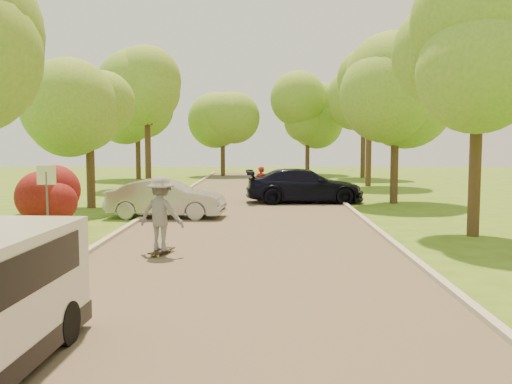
# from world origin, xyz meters

# --- Properties ---
(ground) EXTENTS (100.00, 100.00, 0.00)m
(ground) POSITION_xyz_m (0.00, 0.00, 0.00)
(ground) COLOR #3F6317
(ground) RESTS_ON ground
(road) EXTENTS (8.00, 60.00, 0.01)m
(road) POSITION_xyz_m (0.00, 8.00, 0.01)
(road) COLOR #4C4438
(road) RESTS_ON ground
(curb_left) EXTENTS (0.18, 60.00, 0.12)m
(curb_left) POSITION_xyz_m (-4.05, 8.00, 0.06)
(curb_left) COLOR #B2AD9E
(curb_left) RESTS_ON ground
(curb_right) EXTENTS (0.18, 60.00, 0.12)m
(curb_right) POSITION_xyz_m (4.05, 8.00, 0.06)
(curb_right) COLOR #B2AD9E
(curb_right) RESTS_ON ground
(street_sign) EXTENTS (0.55, 0.06, 2.17)m
(street_sign) POSITION_xyz_m (-5.80, 4.00, 1.56)
(street_sign) COLOR #59595E
(street_sign) RESTS_ON ground
(red_shrub) EXTENTS (1.70, 1.70, 1.95)m
(red_shrub) POSITION_xyz_m (-6.30, 5.50, 1.10)
(red_shrub) COLOR #382619
(red_shrub) RESTS_ON ground
(tree_l_midb) EXTENTS (4.30, 4.20, 6.62)m
(tree_l_midb) POSITION_xyz_m (-6.81, 12.00, 4.59)
(tree_l_midb) COLOR #382619
(tree_l_midb) RESTS_ON ground
(tree_l_far) EXTENTS (4.92, 4.80, 7.79)m
(tree_l_far) POSITION_xyz_m (-6.39, 22.00, 5.47)
(tree_l_far) COLOR #382619
(tree_l_far) RESTS_ON ground
(tree_r_mida) EXTENTS (5.13, 5.00, 7.95)m
(tree_r_mida) POSITION_xyz_m (7.02, 5.00, 5.54)
(tree_r_mida) COLOR #382619
(tree_r_mida) RESTS_ON ground
(tree_r_midb) EXTENTS (4.51, 4.40, 7.01)m
(tree_r_midb) POSITION_xyz_m (6.60, 14.00, 4.88)
(tree_r_midb) COLOR #382619
(tree_r_midb) RESTS_ON ground
(tree_r_far) EXTENTS (5.33, 5.20, 8.34)m
(tree_r_far) POSITION_xyz_m (7.23, 24.00, 5.83)
(tree_r_far) COLOR #382619
(tree_r_far) RESTS_ON ground
(tree_bg_a) EXTENTS (5.12, 5.00, 7.72)m
(tree_bg_a) POSITION_xyz_m (-8.78, 30.00, 5.31)
(tree_bg_a) COLOR #382619
(tree_bg_a) RESTS_ON ground
(tree_bg_b) EXTENTS (5.12, 5.00, 7.95)m
(tree_bg_b) POSITION_xyz_m (8.22, 32.00, 5.54)
(tree_bg_b) COLOR #382619
(tree_bg_b) RESTS_ON ground
(tree_bg_c) EXTENTS (4.92, 4.80, 7.33)m
(tree_bg_c) POSITION_xyz_m (-2.79, 34.00, 5.02)
(tree_bg_c) COLOR #382619
(tree_bg_c) RESTS_ON ground
(tree_bg_d) EXTENTS (5.12, 5.00, 7.72)m
(tree_bg_d) POSITION_xyz_m (4.22, 36.00, 5.31)
(tree_bg_d) COLOR #382619
(tree_bg_d) RESTS_ON ground
(silver_sedan) EXTENTS (4.47, 1.83, 1.44)m
(silver_sedan) POSITION_xyz_m (-3.23, 8.89, 0.72)
(silver_sedan) COLOR #A3A2A7
(silver_sedan) RESTS_ON ground
(dark_sedan) EXTENTS (5.56, 2.52, 1.58)m
(dark_sedan) POSITION_xyz_m (2.30, 14.18, 0.79)
(dark_sedan) COLOR black
(dark_sedan) RESTS_ON ground
(longboard) EXTENTS (0.57, 0.99, 0.11)m
(longboard) POSITION_xyz_m (-2.12, 1.95, 0.10)
(longboard) COLOR black
(longboard) RESTS_ON ground
(skateboarder) EXTENTS (1.37, 1.06, 1.87)m
(skateboarder) POSITION_xyz_m (-2.12, 1.95, 1.06)
(skateboarder) COLOR slate
(skateboarder) RESTS_ON longboard
(person_striped) EXTENTS (0.70, 0.57, 1.66)m
(person_striped) POSITION_xyz_m (0.25, 14.87, 0.83)
(person_striped) COLOR red
(person_striped) RESTS_ON ground
(person_olive) EXTENTS (0.80, 0.66, 1.50)m
(person_olive) POSITION_xyz_m (2.40, 14.44, 0.75)
(person_olive) COLOR #30341F
(person_olive) RESTS_ON ground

